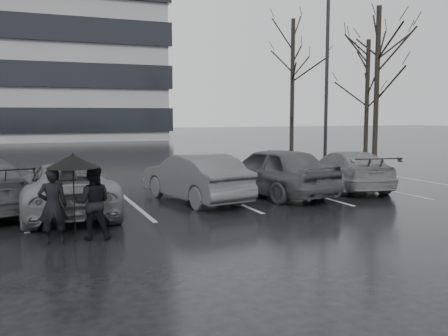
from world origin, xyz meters
TOP-DOWN VIEW (x-y plane):
  - ground at (0.00, 0.00)m, footprint 160.00×160.00m
  - car_main at (2.12, 2.40)m, footprint 2.76×4.81m
  - car_west_a at (-0.42, 2.44)m, footprint 2.27×4.41m
  - car_west_b at (-4.01, 1.86)m, footprint 2.25×4.78m
  - car_east at (5.07, 2.78)m, footprint 2.60×4.72m
  - pedestrian_left at (-4.51, -1.13)m, footprint 0.56×0.37m
  - pedestrian_right at (-3.73, -1.02)m, footprint 0.84×0.72m
  - umbrella at (-4.10, -1.07)m, footprint 1.04×1.04m
  - lamp_post at (7.89, 8.37)m, footprint 0.49×0.49m
  - stall_stripes at (-0.80, 2.50)m, footprint 19.72×5.00m
  - tree_east at (12.00, 10.00)m, footprint 0.26×0.26m
  - tree_ne at (14.50, 14.00)m, footprint 0.26×0.26m
  - tree_north at (11.00, 17.00)m, footprint 0.26×0.26m

SIDE VIEW (x-z plane):
  - ground at x=0.00m, z-range 0.00..0.00m
  - stall_stripes at x=-0.80m, z-range 0.00..0.00m
  - car_east at x=5.07m, z-range 0.00..1.29m
  - car_west_b at x=-4.01m, z-range 0.00..1.32m
  - car_west_a at x=-0.42m, z-range 0.00..1.39m
  - pedestrian_right at x=-3.73m, z-range 0.00..1.50m
  - pedestrian_left at x=-4.51m, z-range 0.00..1.51m
  - car_main at x=2.12m, z-range 0.00..1.54m
  - umbrella at x=-4.10m, z-range 0.72..2.49m
  - tree_ne at x=14.50m, z-range 0.00..7.00m
  - tree_east at x=12.00m, z-range 0.00..8.00m
  - lamp_post at x=7.89m, z-range -0.38..8.62m
  - tree_north at x=11.00m, z-range 0.00..8.50m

